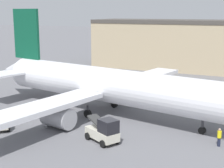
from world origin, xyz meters
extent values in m
plane|color=slate|center=(0.00, 0.00, 0.00)|extent=(400.00, 400.00, 0.00)
cylinder|color=white|center=(0.00, 0.00, 3.38)|extent=(30.04, 9.40, 3.89)
cone|color=white|center=(-16.76, 3.19, 3.38)|extent=(4.90, 4.43, 3.70)
cube|color=white|center=(0.27, 9.40, 2.70)|extent=(6.08, 15.06, 0.50)
cube|color=white|center=(-3.20, -8.85, 2.70)|extent=(6.08, 15.06, 0.50)
cylinder|color=#ADADB2|center=(-0.14, 7.24, 1.23)|extent=(3.56, 2.70, 2.13)
cylinder|color=#ADADB2|center=(-2.79, -6.68, 1.23)|extent=(3.56, 2.70, 2.13)
cube|color=#0C4C33|center=(-13.89, 2.65, 8.62)|extent=(4.59, 1.22, 6.58)
cube|color=white|center=(-13.09, 6.85, 3.77)|extent=(4.31, 5.24, 0.24)
cube|color=white|center=(-14.69, -1.56, 3.77)|extent=(4.31, 5.24, 0.24)
cylinder|color=#38383D|center=(10.55, -2.01, 0.72)|extent=(0.28, 0.28, 1.44)
cylinder|color=black|center=(10.55, -2.01, 0.35)|extent=(0.75, 0.47, 0.70)
cylinder|color=#38383D|center=(-1.94, -2.20, 0.72)|extent=(0.28, 0.28, 1.44)
cylinder|color=black|center=(-1.94, -2.20, 0.45)|extent=(0.95, 0.51, 0.90)
cylinder|color=#38383D|center=(-0.99, 2.76, 0.72)|extent=(0.28, 0.28, 1.44)
cylinder|color=black|center=(-0.99, 2.76, 0.45)|extent=(0.95, 0.51, 0.90)
cylinder|color=#1E2338|center=(12.49, -4.49, 0.39)|extent=(0.26, 0.26, 0.79)
cylinder|color=yellow|center=(12.49, -4.49, 1.10)|extent=(0.36, 0.36, 0.62)
sphere|color=tan|center=(12.49, -4.49, 1.52)|extent=(0.23, 0.23, 0.23)
cylinder|color=black|center=(-6.75, -9.53, 0.35)|extent=(0.69, 0.68, 0.69)
cylinder|color=black|center=(-8.47, -7.89, 0.35)|extent=(0.69, 0.68, 0.69)
cube|color=beige|center=(2.76, -7.90, 0.75)|extent=(3.73, 2.92, 0.82)
cube|color=black|center=(3.61, -8.34, 1.74)|extent=(1.96, 1.90, 1.17)
cube|color=#333333|center=(2.21, -7.62, 1.75)|extent=(2.37, 1.92, 0.81)
cylinder|color=black|center=(3.47, -9.12, 0.34)|extent=(0.72, 0.56, 0.67)
cylinder|color=black|center=(4.17, -7.79, 0.34)|extent=(0.72, 0.56, 0.67)
cylinder|color=black|center=(1.35, -8.02, 0.34)|extent=(0.72, 0.56, 0.67)
cylinder|color=black|center=(2.05, -6.68, 0.34)|extent=(0.72, 0.56, 0.67)
camera|label=1|loc=(16.15, -34.01, 11.56)|focal=55.00mm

